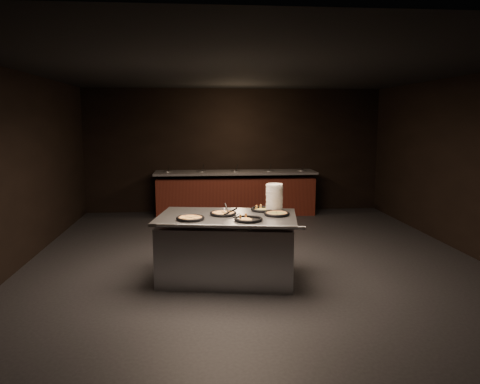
% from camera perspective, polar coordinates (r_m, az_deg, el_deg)
% --- Properties ---
extents(room, '(7.02, 8.02, 2.92)m').
position_cam_1_polar(room, '(7.19, 1.71, 2.99)').
color(room, black).
rests_on(room, ground).
extents(salad_bar, '(3.70, 0.83, 1.18)m').
position_cam_1_polar(salad_bar, '(10.84, -0.55, -0.44)').
color(salad_bar, '#592014').
rests_on(salad_bar, ground).
extents(serving_counter, '(2.03, 1.49, 0.89)m').
position_cam_1_polar(serving_counter, '(6.46, -1.57, -6.93)').
color(serving_counter, '#B1B3B8').
rests_on(serving_counter, ground).
extents(plate_stack, '(0.24, 0.24, 0.38)m').
position_cam_1_polar(plate_stack, '(6.67, 4.22, -0.69)').
color(plate_stack, white).
rests_on(plate_stack, serving_counter).
extents(pan_veggie_whole, '(0.37, 0.37, 0.04)m').
position_cam_1_polar(pan_veggie_whole, '(6.13, -6.07, -3.18)').
color(pan_veggie_whole, black).
rests_on(pan_veggie_whole, serving_counter).
extents(pan_cheese_whole, '(0.37, 0.37, 0.04)m').
position_cam_1_polar(pan_cheese_whole, '(6.40, -2.06, -2.62)').
color(pan_cheese_whole, black).
rests_on(pan_cheese_whole, serving_counter).
extents(pan_cheese_slices_a, '(0.35, 0.35, 0.04)m').
position_cam_1_polar(pan_cheese_slices_a, '(6.70, 2.83, -2.12)').
color(pan_cheese_slices_a, black).
rests_on(pan_cheese_slices_a, serving_counter).
extents(pan_cheese_slices_b, '(0.37, 0.37, 0.04)m').
position_cam_1_polar(pan_cheese_slices_b, '(6.03, 1.03, -3.33)').
color(pan_cheese_slices_b, black).
rests_on(pan_cheese_slices_b, serving_counter).
extents(pan_veggie_slices, '(0.35, 0.35, 0.04)m').
position_cam_1_polar(pan_veggie_slices, '(6.39, 4.51, -2.66)').
color(pan_veggie_slices, black).
rests_on(pan_veggie_slices, serving_counter).
extents(server_left, '(0.13, 0.29, 0.15)m').
position_cam_1_polar(server_left, '(6.43, -1.77, -2.12)').
color(server_left, '#B1B3B8').
rests_on(server_left, serving_counter).
extents(server_right, '(0.33, 0.10, 0.16)m').
position_cam_1_polar(server_right, '(6.07, -0.85, -2.70)').
color(server_right, '#B1B3B8').
rests_on(server_right, serving_counter).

